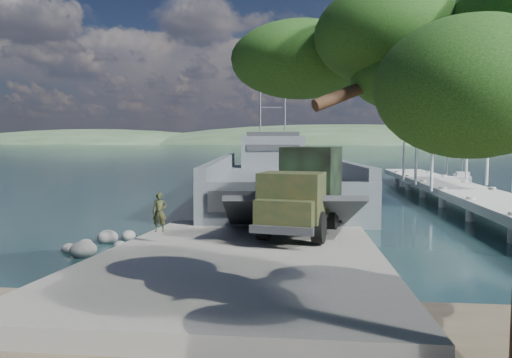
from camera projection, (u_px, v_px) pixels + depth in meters
name	position (u px, v px, depth m)	size (l,w,h in m)	color
ground	(247.00, 258.00, 19.38)	(1400.00, 1400.00, 0.00)	#1C4443
boat_ramp	(244.00, 257.00, 18.37)	(10.00, 18.00, 0.50)	gray
shoreline_rocks	(100.00, 251.00, 20.55)	(3.20, 5.60, 0.90)	#565654
distant_headlands	(352.00, 144.00, 569.04)	(1000.00, 240.00, 48.00)	#314A2E
pier	(456.00, 181.00, 36.46)	(6.40, 44.00, 6.10)	#B9B7AD
landing_craft	(276.00, 185.00, 41.01)	(12.80, 38.13, 11.13)	#4D565B
military_truck	(306.00, 189.00, 22.52)	(3.99, 8.38, 3.74)	black
soldier	(160.00, 222.00, 19.98)	(0.58, 0.38, 1.59)	#1E2F1A
sailboat_near	(447.00, 183.00, 49.67)	(1.68, 4.97, 5.98)	silver
sailboat_far	(462.00, 178.00, 55.54)	(2.49, 5.39, 6.33)	silver
overhang_tree	(496.00, 34.00, 8.33)	(8.69, 8.00, 7.89)	#2F2113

